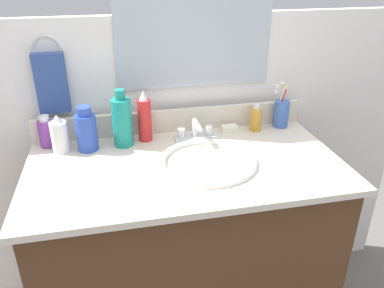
# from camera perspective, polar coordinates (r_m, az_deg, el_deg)

# --- Properties ---
(vanity_cabinet) EXTENTS (1.03, 0.53, 0.83)m
(vanity_cabinet) POSITION_cam_1_polar(r_m,az_deg,el_deg) (1.57, -0.83, -16.99)
(vanity_cabinet) COLOR #4C2D19
(vanity_cabinet) RESTS_ON ground_plane
(countertop) EXTENTS (1.07, 0.57, 0.02)m
(countertop) POSITION_cam_1_polar(r_m,az_deg,el_deg) (1.32, -0.95, -3.27)
(countertop) COLOR beige
(countertop) RESTS_ON vanity_cabinet
(backsplash) EXTENTS (1.07, 0.02, 0.09)m
(backsplash) POSITION_cam_1_polar(r_m,az_deg,el_deg) (1.54, -2.98, 3.51)
(backsplash) COLOR beige
(backsplash) RESTS_ON countertop
(back_wall) EXTENTS (2.17, 0.04, 1.30)m
(back_wall) POSITION_cam_1_polar(r_m,az_deg,el_deg) (1.70, -3.13, -3.51)
(back_wall) COLOR white
(back_wall) RESTS_ON ground_plane
(mirror_panel) EXTENTS (0.60, 0.01, 0.56)m
(mirror_panel) POSITION_cam_1_polar(r_m,az_deg,el_deg) (1.49, 0.39, 18.99)
(mirror_panel) COLOR #B2BCC6
(towel_ring) EXTENTS (0.10, 0.01, 0.10)m
(towel_ring) POSITION_cam_1_polar(r_m,az_deg,el_deg) (1.49, -20.77, 13.05)
(towel_ring) COLOR silver
(hand_towel) EXTENTS (0.11, 0.04, 0.22)m
(hand_towel) POSITION_cam_1_polar(r_m,az_deg,el_deg) (1.50, -20.13, 8.46)
(hand_towel) COLOR #334C8C
(sink_basin) EXTENTS (0.34, 0.34, 0.11)m
(sink_basin) POSITION_cam_1_polar(r_m,az_deg,el_deg) (1.33, 2.34, -3.95)
(sink_basin) COLOR white
(sink_basin) RESTS_ON countertop
(faucet) EXTENTS (0.16, 0.10, 0.08)m
(faucet) POSITION_cam_1_polar(r_m,az_deg,el_deg) (1.47, 0.51, 1.71)
(faucet) COLOR silver
(faucet) RESTS_ON countertop
(bottle_oil_amber) EXTENTS (0.05, 0.05, 0.11)m
(bottle_oil_amber) POSITION_cam_1_polar(r_m,az_deg,el_deg) (1.56, 9.45, 3.66)
(bottle_oil_amber) COLOR gold
(bottle_oil_amber) RESTS_ON countertop
(bottle_shampoo_blue) EXTENTS (0.07, 0.07, 0.17)m
(bottle_shampoo_blue) POSITION_cam_1_polar(r_m,az_deg,el_deg) (1.42, -15.43, 1.96)
(bottle_shampoo_blue) COLOR #2D4CB2
(bottle_shampoo_blue) RESTS_ON countertop
(bottle_cream_purple) EXTENTS (0.06, 0.06, 0.12)m
(bottle_cream_purple) POSITION_cam_1_polar(r_m,az_deg,el_deg) (1.50, -20.78, 1.60)
(bottle_cream_purple) COLOR #7A3899
(bottle_cream_purple) RESTS_ON countertop
(bottle_lotion_white) EXTENTS (0.06, 0.06, 0.14)m
(bottle_lotion_white) POSITION_cam_1_polar(r_m,az_deg,el_deg) (1.44, -19.08, 1.23)
(bottle_lotion_white) COLOR white
(bottle_lotion_white) RESTS_ON countertop
(bottle_mouthwash_teal) EXTENTS (0.07, 0.07, 0.21)m
(bottle_mouthwash_teal) POSITION_cam_1_polar(r_m,az_deg,el_deg) (1.42, -10.32, 3.32)
(bottle_mouthwash_teal) COLOR teal
(bottle_mouthwash_teal) RESTS_ON countertop
(bottle_spray_red) EXTENTS (0.05, 0.05, 0.20)m
(bottle_spray_red) POSITION_cam_1_polar(r_m,az_deg,el_deg) (1.45, -7.05, 3.82)
(bottle_spray_red) COLOR red
(bottle_spray_red) RESTS_ON countertop
(cup_blue_plastic) EXTENTS (0.06, 0.07, 0.19)m
(cup_blue_plastic) POSITION_cam_1_polar(r_m,az_deg,el_deg) (1.61, 13.09, 4.54)
(cup_blue_plastic) COLOR #3F66B7
(cup_blue_plastic) RESTS_ON countertop
(soap_bar) EXTENTS (0.06, 0.04, 0.02)m
(soap_bar) POSITION_cam_1_polar(r_m,az_deg,el_deg) (1.55, 5.56, 2.32)
(soap_bar) COLOR white
(soap_bar) RESTS_ON countertop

